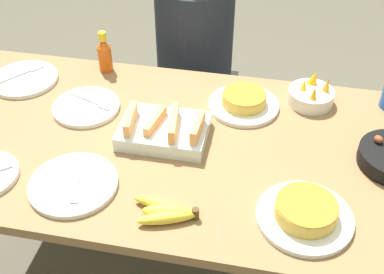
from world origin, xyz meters
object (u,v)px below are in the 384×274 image
Objects in this scene: empty_plate_near_front at (24,79)px; empty_plate_mid_edge at (73,184)px; frittata_plate_side at (305,213)px; fruit_bowl_citrus at (311,95)px; frittata_plate_center at (244,102)px; person_figure at (194,81)px; banana_bunch at (169,211)px; melon_tray at (164,130)px; empty_plate_far_left at (86,107)px; hot_sauce_bottle at (105,54)px.

empty_plate_near_front and empty_plate_mid_edge have the same top height.
empty_plate_mid_edge is at bearing -179.57° from frittata_plate_side.
frittata_plate_side is 1.64× the size of fruit_bowl_citrus.
person_figure reaches higher than frittata_plate_center.
person_figure reaches higher than empty_plate_near_front.
melon_tray is at bearing 105.81° from banana_bunch.
empty_plate_near_front is at bearing 157.48° from empty_plate_far_left.
frittata_plate_side reaches higher than frittata_plate_center.
fruit_bowl_citrus is 0.70m from person_figure.
empty_plate_far_left is at bearing -22.52° from empty_plate_near_front.
empty_plate_far_left and empty_plate_mid_edge have the same top height.
frittata_plate_side is 1.12× the size of empty_plate_far_left.
fruit_bowl_citrus is (0.78, 0.20, 0.02)m from empty_plate_far_left.
person_figure is (-0.50, 0.40, -0.26)m from fruit_bowl_citrus.
frittata_plate_center reaches higher than banana_bunch.
fruit_bowl_citrus is at bearing 39.89° from empty_plate_mid_edge.
empty_plate_mid_edge is at bearing -127.73° from melon_tray.
empty_plate_far_left is at bearing -114.55° from person_figure.
banana_bunch is 0.78× the size of empty_plate_near_front.
banana_bunch is 0.37m from frittata_plate_side.
frittata_plate_center is 1.52× the size of hot_sauce_bottle.
empty_plate_near_front is at bearing 179.76° from frittata_plate_center.
empty_plate_mid_edge is 1.01m from person_figure.
banana_bunch is 1.22× the size of fruit_bowl_citrus.
empty_plate_near_front is at bearing -154.27° from hot_sauce_bottle.
frittata_plate_center is at bearing -14.02° from hot_sauce_bottle.
hot_sauce_bottle is (-0.42, 0.69, 0.05)m from banana_bunch.
frittata_plate_center is at bearing -60.50° from person_figure.
hot_sauce_bottle is at bearing 165.98° from frittata_plate_center.
banana_bunch is at bearing -46.66° from empty_plate_far_left.
fruit_bowl_citrus reaches higher than banana_bunch.
person_figure is (-0.49, 0.96, -0.26)m from frittata_plate_side.
empty_plate_mid_edge is at bearing -132.21° from frittata_plate_center.
fruit_bowl_citrus is (0.23, 0.08, 0.01)m from frittata_plate_center.
fruit_bowl_citrus is (0.01, 0.56, 0.01)m from frittata_plate_side.
empty_plate_far_left is at bearing 154.61° from frittata_plate_side.
person_figure is at bearing 79.91° from empty_plate_mid_edge.
banana_bunch is 1.20× the size of hot_sauce_bottle.
banana_bunch is at bearing -58.71° from hot_sauce_bottle.
melon_tray is at bearing -147.68° from fruit_bowl_citrus.
melon_tray is 0.65m from empty_plate_near_front.
banana_bunch is at bearing -170.45° from frittata_plate_side.
hot_sauce_bottle is at bearing 175.40° from fruit_bowl_citrus.
frittata_plate_side is (0.22, -0.48, 0.00)m from frittata_plate_center.
person_figure reaches higher than fruit_bowl_citrus.
empty_plate_near_front is 0.32m from empty_plate_far_left.
empty_plate_far_left is (-0.31, 0.10, -0.02)m from melon_tray.
banana_bunch is at bearing -10.66° from empty_plate_mid_edge.
hot_sauce_bottle is (0.28, 0.14, 0.06)m from empty_plate_near_front.
frittata_plate_center is 0.24m from fruit_bowl_citrus.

